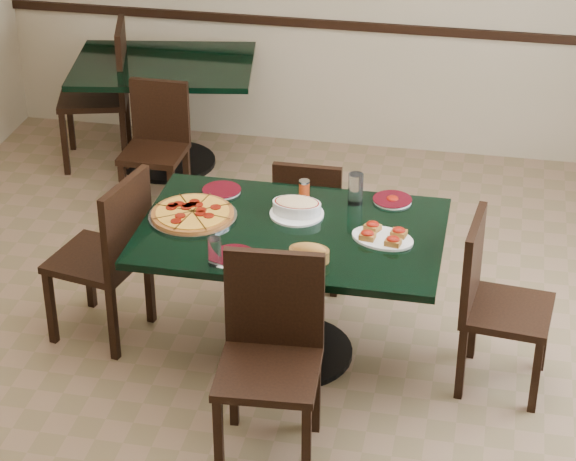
% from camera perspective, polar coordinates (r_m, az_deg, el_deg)
% --- Properties ---
extents(floor, '(5.50, 5.50, 0.00)m').
position_cam_1_polar(floor, '(5.87, -0.81, -6.72)').
color(floor, brown).
rests_on(floor, ground).
extents(room_shell, '(5.50, 5.50, 5.50)m').
position_cam_1_polar(room_shell, '(6.76, 10.86, 9.05)').
color(room_shell, silver).
rests_on(room_shell, floor).
extents(main_table, '(1.50, 0.97, 0.75)m').
position_cam_1_polar(main_table, '(5.62, 0.18, -1.55)').
color(main_table, black).
rests_on(main_table, floor).
extents(back_table, '(1.32, 1.06, 0.75)m').
position_cam_1_polar(back_table, '(7.74, -6.26, 6.89)').
color(back_table, black).
rests_on(back_table, floor).
extents(chair_far, '(0.38, 0.38, 0.81)m').
position_cam_1_polar(chair_far, '(6.28, 1.12, 0.71)').
color(chair_far, black).
rests_on(chair_far, floor).
extents(chair_near, '(0.48, 0.48, 0.97)m').
position_cam_1_polar(chair_near, '(5.05, -0.87, -5.87)').
color(chair_near, black).
rests_on(chair_near, floor).
extents(chair_right, '(0.46, 0.46, 0.90)m').
position_cam_1_polar(chair_right, '(5.55, 10.32, -3.28)').
color(chair_right, black).
rests_on(chair_right, floor).
extents(chair_left, '(0.52, 0.52, 0.94)m').
position_cam_1_polar(chair_left, '(5.87, -9.00, -0.97)').
color(chair_left, black).
rests_on(chair_left, floor).
extents(back_chair_near, '(0.39, 0.39, 0.82)m').
position_cam_1_polar(back_chair_near, '(7.24, -6.68, 4.62)').
color(back_chair_near, black).
rests_on(back_chair_near, floor).
extents(back_chair_left, '(0.57, 0.57, 0.99)m').
position_cam_1_polar(back_chair_left, '(7.83, -9.20, 7.26)').
color(back_chair_left, black).
rests_on(back_chair_left, floor).
extents(pepperoni_pizza, '(0.45, 0.45, 0.04)m').
position_cam_1_polar(pepperoni_pizza, '(5.65, -4.87, 0.84)').
color(pepperoni_pizza, '#B7B6BE').
rests_on(pepperoni_pizza, main_table).
extents(lasagna_casserole, '(0.28, 0.28, 0.09)m').
position_cam_1_polar(lasagna_casserole, '(5.64, 0.45, 1.21)').
color(lasagna_casserole, silver).
rests_on(lasagna_casserole, main_table).
extents(bread_basket, '(0.20, 0.14, 0.09)m').
position_cam_1_polar(bread_basket, '(5.25, 1.08, -1.15)').
color(bread_basket, brown).
rests_on(bread_basket, main_table).
extents(bruschetta_platter, '(0.36, 0.30, 0.05)m').
position_cam_1_polar(bruschetta_platter, '(5.45, 4.83, -0.25)').
color(bruschetta_platter, silver).
rests_on(bruschetta_platter, main_table).
extents(side_plate_near, '(0.21, 0.21, 0.02)m').
position_cam_1_polar(side_plate_near, '(5.30, -2.77, -1.29)').
color(side_plate_near, silver).
rests_on(side_plate_near, main_table).
extents(side_plate_far_r, '(0.20, 0.20, 0.03)m').
position_cam_1_polar(side_plate_far_r, '(5.81, 5.33, 1.57)').
color(side_plate_far_r, silver).
rests_on(side_plate_far_r, main_table).
extents(side_plate_far_l, '(0.20, 0.20, 0.02)m').
position_cam_1_polar(side_plate_far_l, '(5.89, -3.39, 2.05)').
color(side_plate_far_l, silver).
rests_on(side_plate_far_l, main_table).
extents(napkin_setting, '(0.19, 0.19, 0.01)m').
position_cam_1_polar(napkin_setting, '(5.25, -2.53, -1.64)').
color(napkin_setting, white).
rests_on(napkin_setting, main_table).
extents(water_glass_a, '(0.08, 0.08, 0.17)m').
position_cam_1_polar(water_glass_a, '(5.74, 3.46, 2.13)').
color(water_glass_a, silver).
rests_on(water_glass_a, main_table).
extents(water_glass_b, '(0.06, 0.06, 0.14)m').
position_cam_1_polar(water_glass_b, '(5.22, -3.74, -1.07)').
color(water_glass_b, silver).
rests_on(water_glass_b, main_table).
extents(pepper_shaker, '(0.06, 0.06, 0.10)m').
position_cam_1_polar(pepper_shaker, '(5.81, 0.83, 2.13)').
color(pepper_shaker, '#C24014').
rests_on(pepper_shaker, main_table).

